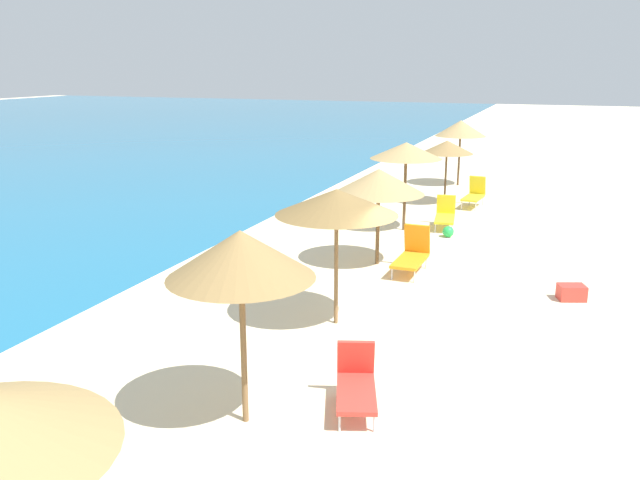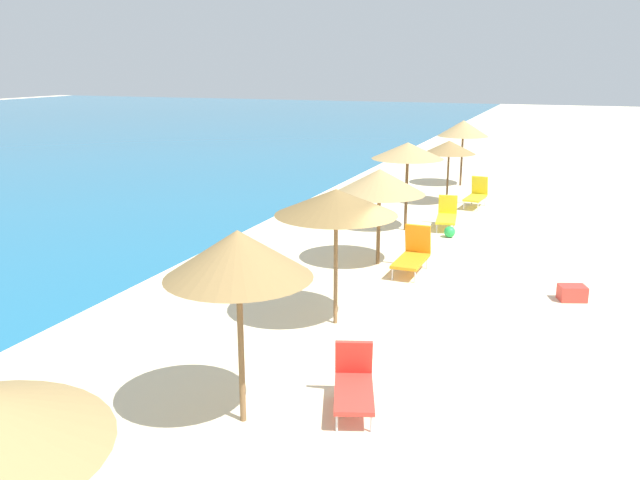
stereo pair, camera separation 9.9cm
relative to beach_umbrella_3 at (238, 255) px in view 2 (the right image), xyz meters
name	(u,v)px [view 2 (the right image)]	position (x,y,z in m)	size (l,w,h in m)	color
ground_plane	(432,339)	(3.97, -2.00, -2.55)	(160.00, 160.00, 0.00)	beige
beach_umbrella_3	(238,255)	(0.00, 0.00, 0.00)	(2.09, 2.09, 2.90)	brown
beach_umbrella_4	(336,202)	(4.07, 0.01, -0.05)	(2.41, 2.41, 2.76)	brown
beach_umbrella_5	(380,182)	(8.34, 0.35, -0.36)	(2.35, 2.35, 2.52)	brown
beach_umbrella_6	(408,151)	(12.22, 0.56, -0.04)	(2.23, 2.23, 2.77)	brown
beach_umbrella_7	(449,147)	(16.76, 0.08, -0.42)	(1.94, 1.94, 2.37)	brown
beach_umbrella_8	(463,128)	(20.89, 0.24, -0.10)	(2.15, 2.15, 2.79)	brown
lounge_chair_0	(354,383)	(0.95, -1.40, -2.14)	(1.42, 0.97, 0.95)	red
lounge_chair_1	(447,215)	(13.00, -0.60, -2.14)	(1.51, 0.79, 0.98)	yellow
lounge_chair_3	(413,254)	(7.98, -0.67, -2.08)	(1.53, 0.70, 1.14)	orange
lounge_chair_4	(476,194)	(16.58, -1.03, -2.07)	(1.44, 0.73, 1.09)	yellow
beach_ball	(450,232)	(11.79, -0.92, -2.38)	(0.34, 0.34, 0.34)	green
cooler_box	(572,293)	(7.20, -4.47, -2.38)	(0.57, 0.41, 0.34)	red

